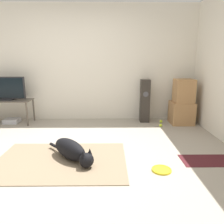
% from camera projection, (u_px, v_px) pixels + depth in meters
% --- Properties ---
extents(ground_plane, '(12.00, 12.00, 0.00)m').
position_uv_depth(ground_plane, '(65.00, 156.00, 3.15)').
color(ground_plane, '#9E9384').
extents(wall_back, '(8.00, 0.06, 2.55)m').
position_uv_depth(wall_back, '(81.00, 64.00, 4.90)').
color(wall_back, silver).
rests_on(wall_back, ground_plane).
extents(area_rug, '(1.79, 1.24, 0.01)m').
position_uv_depth(area_rug, '(61.00, 161.00, 3.01)').
color(area_rug, '#847056').
rests_on(area_rug, ground_plane).
extents(dog, '(0.74, 0.77, 0.28)m').
position_uv_depth(dog, '(72.00, 150.00, 3.01)').
color(dog, black).
rests_on(dog, area_rug).
extents(frisbee, '(0.25, 0.25, 0.03)m').
position_uv_depth(frisbee, '(162.00, 170.00, 2.75)').
color(frisbee, yellow).
rests_on(frisbee, ground_plane).
extents(cardboard_box_lower, '(0.47, 0.46, 0.47)m').
position_uv_depth(cardboard_box_lower, '(181.00, 113.00, 4.74)').
color(cardboard_box_lower, '#A87A4C').
rests_on(cardboard_box_lower, ground_plane).
extents(cardboard_box_upper, '(0.39, 0.38, 0.49)m').
position_uv_depth(cardboard_box_upper, '(184.00, 91.00, 4.61)').
color(cardboard_box_upper, '#A87A4C').
rests_on(cardboard_box_upper, cardboard_box_lower).
extents(floor_speaker, '(0.20, 0.21, 0.95)m').
position_uv_depth(floor_speaker, '(145.00, 101.00, 4.84)').
color(floor_speaker, '#2D2823').
rests_on(floor_speaker, ground_plane).
extents(tv_stand, '(1.03, 0.48, 0.52)m').
position_uv_depth(tv_stand, '(7.00, 103.00, 4.72)').
color(tv_stand, brown).
rests_on(tv_stand, ground_plane).
extents(tv, '(0.83, 0.20, 0.50)m').
position_uv_depth(tv, '(6.00, 89.00, 4.65)').
color(tv, '#232326').
rests_on(tv, tv_stand).
extents(tennis_ball_by_boxes, '(0.07, 0.07, 0.07)m').
position_uv_depth(tennis_ball_by_boxes, '(161.00, 121.00, 4.83)').
color(tennis_ball_by_boxes, '#C6E033').
rests_on(tennis_ball_by_boxes, ground_plane).
extents(tennis_ball_near_speaker, '(0.07, 0.07, 0.07)m').
position_uv_depth(tennis_ball_near_speaker, '(161.00, 125.00, 4.54)').
color(tennis_ball_near_speaker, '#C6E033').
rests_on(tennis_ball_near_speaker, ground_plane).
extents(game_console, '(0.31, 0.28, 0.09)m').
position_uv_depth(game_console, '(12.00, 121.00, 4.83)').
color(game_console, '#B7B7BC').
rests_on(game_console, ground_plane).
extents(door_mat, '(0.79, 0.39, 0.01)m').
position_uv_depth(door_mat, '(210.00, 160.00, 3.02)').
color(door_mat, '#47191E').
rests_on(door_mat, ground_plane).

